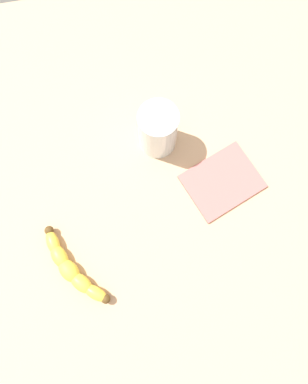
% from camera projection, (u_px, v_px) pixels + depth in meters
% --- Properties ---
extents(wooden_tabletop, '(1.20, 1.20, 0.03)m').
position_uv_depth(wooden_tabletop, '(124.00, 232.00, 0.72)').
color(wooden_tabletop, tan).
rests_on(wooden_tabletop, ground).
extents(banana, '(0.11, 0.17, 0.03)m').
position_uv_depth(banana, '(71.00, 269.00, 0.67)').
color(banana, yellow).
rests_on(banana, wooden_tabletop).
extents(smoothie_glass, '(0.08, 0.08, 0.12)m').
position_uv_depth(smoothie_glass, '(158.00, 131.00, 0.69)').
color(smoothie_glass, silver).
rests_on(smoothie_glass, wooden_tabletop).
extents(folded_napkin, '(0.18, 0.17, 0.01)m').
position_uv_depth(folded_napkin, '(222.00, 181.00, 0.73)').
color(folded_napkin, '#BC6660').
rests_on(folded_napkin, wooden_tabletop).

